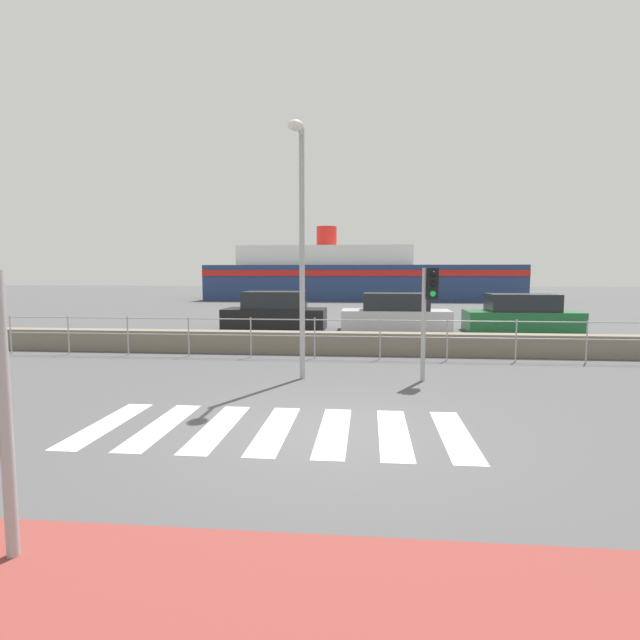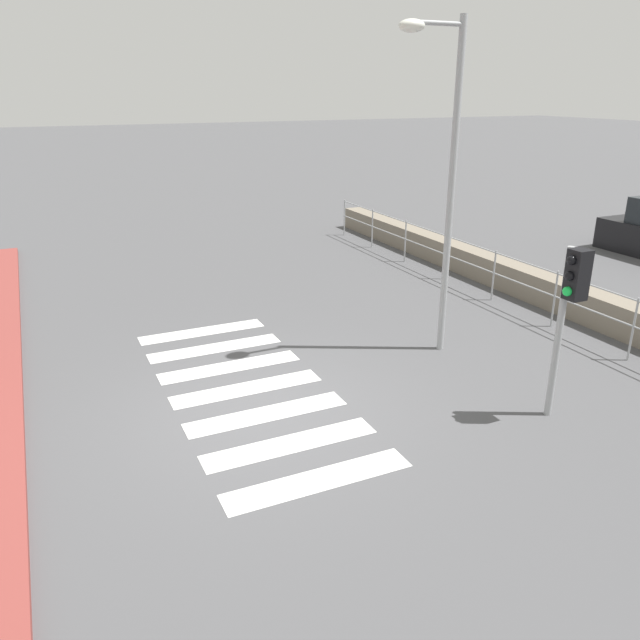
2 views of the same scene
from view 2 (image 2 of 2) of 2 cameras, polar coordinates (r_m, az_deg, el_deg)
name	(u,v)px [view 2 (image 2 of 2)]	position (r m, az deg, el deg)	size (l,w,h in m)	color
ground_plane	(265,412)	(9.25, -5.04, -8.39)	(160.00, 160.00, 0.00)	#4C4C4F
crosswalk	(247,388)	(9.95, -6.72, -6.23)	(5.85, 2.40, 0.01)	silver
seawall	(623,319)	(13.19, 25.95, 0.07)	(22.16, 0.55, 0.64)	slate
harbor_fence	(593,304)	(12.41, 23.66, 1.35)	(19.99, 0.04, 1.14)	#9EA0A3
traffic_light_far	(570,297)	(8.97, 21.88, 1.99)	(0.34, 0.32, 2.49)	#9EA0A3
streetlamp	(442,153)	(10.58, 11.10, 14.74)	(0.32, 1.19, 5.51)	#9EA0A3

